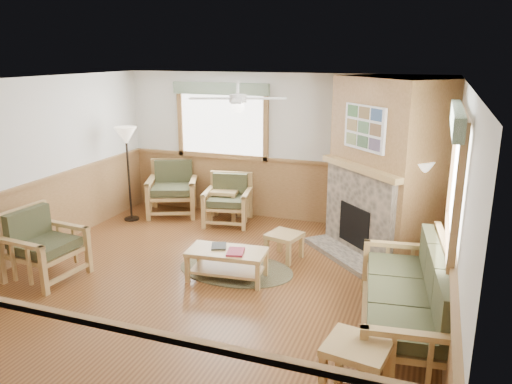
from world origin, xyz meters
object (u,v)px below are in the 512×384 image
(armchair_left, at_px, (44,245))
(floor_lamp_right, at_px, (416,217))
(end_table_chairs, at_px, (225,204))
(floor_lamp_left, at_px, (129,174))
(sofa, at_px, (405,296))
(coffee_table, at_px, (227,265))
(armchair_back_left, at_px, (172,189))
(end_table_sofa, at_px, (356,374))
(armchair_back_right, at_px, (228,200))
(footstool, at_px, (284,246))

(armchair_left, xyz_separation_m, floor_lamp_right, (4.78, 2.03, 0.32))
(end_table_chairs, xyz_separation_m, floor_lamp_left, (-1.65, -0.60, 0.59))
(sofa, xyz_separation_m, coffee_table, (-2.40, 0.73, -0.30))
(armchair_back_left, relative_size, end_table_sofa, 1.68)
(sofa, bearing_deg, armchair_back_left, -131.21)
(sofa, relative_size, armchair_back_right, 2.49)
(armchair_back_left, distance_m, end_table_sofa, 6.03)
(armchair_back_left, xyz_separation_m, coffee_table, (2.14, -2.33, -0.29))
(sofa, bearing_deg, end_table_sofa, -21.61)
(armchair_left, bearing_deg, floor_lamp_left, 12.64)
(sofa, height_order, floor_lamp_left, floor_lamp_left)
(coffee_table, xyz_separation_m, footstool, (0.54, 0.95, -0.01))
(end_table_chairs, distance_m, end_table_sofa, 5.33)
(armchair_back_left, distance_m, end_table_chairs, 1.11)
(end_table_chairs, xyz_separation_m, floor_lamp_right, (3.45, -1.13, 0.51))
(coffee_table, height_order, footstool, coffee_table)
(armchair_back_left, bearing_deg, floor_lamp_left, -155.87)
(end_table_chairs, height_order, floor_lamp_left, floor_lamp_left)
(armchair_back_left, bearing_deg, armchair_back_right, -29.38)
(coffee_table, xyz_separation_m, floor_lamp_right, (2.40, 1.22, 0.59))
(armchair_back_left, bearing_deg, footstool, -49.54)
(armchair_back_right, height_order, footstool, armchair_back_right)
(armchair_back_left, bearing_deg, coffee_table, -69.65)
(armchair_back_left, distance_m, floor_lamp_right, 4.68)
(armchair_back_left, height_order, footstool, armchair_back_left)
(footstool, relative_size, floor_lamp_right, 0.29)
(sofa, xyz_separation_m, end_table_chairs, (-3.45, 3.08, -0.22))
(armchair_back_left, distance_m, floor_lamp_left, 0.90)
(coffee_table, relative_size, floor_lamp_left, 0.61)
(coffee_table, xyz_separation_m, end_table_chairs, (-1.05, 2.35, 0.08))
(coffee_table, distance_m, end_table_chairs, 2.57)
(armchair_back_left, height_order, floor_lamp_right, floor_lamp_right)
(armchair_back_right, bearing_deg, end_table_chairs, 117.61)
(coffee_table, distance_m, footstool, 1.09)
(sofa, distance_m, armchair_left, 4.78)
(sofa, distance_m, armchair_back_left, 5.47)
(coffee_table, distance_m, floor_lamp_left, 3.29)
(end_table_sofa, height_order, footstool, end_table_sofa)
(armchair_back_left, bearing_deg, armchair_left, -116.58)
(sofa, distance_m, floor_lamp_right, 1.97)
(armchair_back_left, xyz_separation_m, armchair_back_right, (1.22, -0.15, -0.06))
(floor_lamp_left, height_order, floor_lamp_right, floor_lamp_left)
(armchair_back_right, xyz_separation_m, floor_lamp_right, (3.31, -0.96, 0.36))
(armchair_left, bearing_deg, sofa, -83.49)
(armchair_left, distance_m, end_table_chairs, 3.44)
(end_table_sofa, bearing_deg, sofa, 75.55)
(armchair_left, bearing_deg, end_table_sofa, -98.97)
(armchair_back_left, bearing_deg, end_table_sofa, -67.71)
(footstool, distance_m, floor_lamp_right, 1.97)
(sofa, relative_size, footstool, 4.73)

